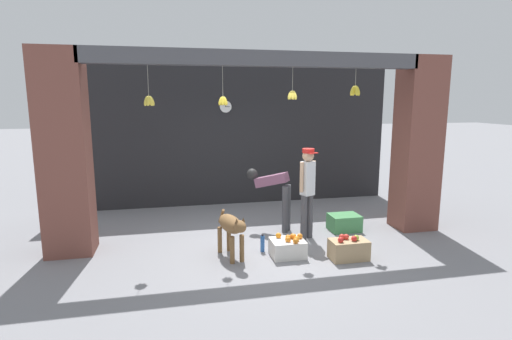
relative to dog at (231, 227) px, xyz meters
The scene contains 13 objects.
ground_plane 0.88m from the dog, 38.65° to the left, with size 60.00×60.00×0.00m, color gray.
shop_back_wall 3.47m from the dog, 80.11° to the left, with size 7.31×0.12×3.15m, color #232326.
shop_pillar_left 2.77m from the dog, 162.82° to the left, with size 0.70×0.60×3.15m, color brown.
shop_pillar_right 3.81m from the dog, 11.91° to the left, with size 0.70×0.60×3.15m, color brown.
storefront_awning 2.63m from the dog, 45.65° to the left, with size 5.41×0.28×0.87m.
dog is the anchor object (origin of this frame).
shopkeeper 1.59m from the dog, 22.87° to the left, with size 0.32×0.29×1.58m.
worker_stooping 1.55m from the dog, 50.42° to the left, with size 0.76×0.63×1.12m.
fruit_crate_oranges 0.94m from the dog, ahead, with size 0.51×0.42×0.34m.
fruit_crate_apples 1.81m from the dog, 13.73° to the right, with size 0.57×0.33×0.38m.
produce_box_green 2.42m from the dog, 20.82° to the left, with size 0.55×0.42×0.30m, color #42844C.
water_bottle 0.65m from the dog, 15.80° to the left, with size 0.07×0.07×0.29m.
wall_clock 3.64m from the dog, 83.31° to the left, with size 0.28×0.03×0.28m.
Camera 1 is at (-1.42, -6.19, 2.40)m, focal length 28.00 mm.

